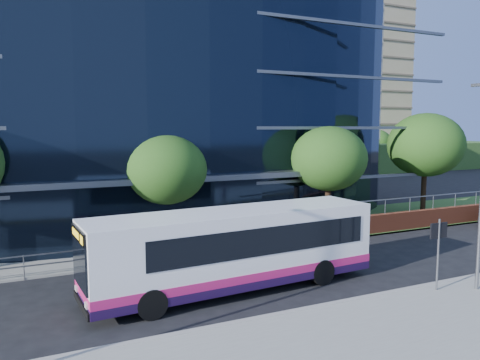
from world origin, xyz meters
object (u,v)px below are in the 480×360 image
tree_far_c (329,159)px  tree_far_b (166,170)px  street_sign (438,239)px  tree_dist_f (377,142)px  city_bus (237,248)px  tree_far_d (426,145)px  tree_dist_e (295,141)px

tree_far_c → tree_far_b: bearing=177.1°
tree_far_b → street_sign: bearing=-55.9°
street_sign → tree_dist_f: 56.25m
city_bus → tree_far_b: bearing=91.9°
tree_far_d → city_bus: 20.21m
tree_dist_f → tree_dist_e: bearing=-172.9°
tree_far_c → tree_dist_e: size_ratio=1.00×
tree_far_b → city_bus: bearing=-84.5°
tree_far_b → tree_far_d: 19.03m
tree_dist_f → city_bus: bearing=-136.7°
city_bus → tree_far_d: bearing=19.6°
tree_far_d → tree_far_c: bearing=-173.7°
tree_far_b → city_bus: size_ratio=0.51×
tree_dist_e → tree_dist_f: (16.00, 2.00, -0.33)m
tree_far_b → tree_far_d: bearing=1.5°
tree_far_c → tree_dist_f: 46.67m
tree_dist_e → city_bus: bearing=-124.8°
tree_far_c → tree_dist_f: size_ratio=1.08×
tree_far_c → city_bus: (-9.30, -6.84, -2.84)m
street_sign → tree_far_b: 13.54m
tree_far_c → tree_dist_f: tree_far_c is taller
tree_dist_e → tree_far_d: bearing=-104.9°
street_sign → tree_far_b: bearing=124.1°
tree_far_c → tree_dist_e: same height
tree_far_c → tree_dist_e: 35.36m
tree_far_b → tree_far_d: tree_far_d is taller
tree_far_b → city_bus: 7.79m
tree_far_d → city_bus: size_ratio=0.62×
street_sign → city_bus: (-6.80, 3.75, -0.45)m
tree_far_c → tree_dist_f: (33.00, 33.00, -0.33)m
tree_far_b → tree_dist_f: size_ratio=1.00×
tree_dist_f → tree_far_c: bearing=-135.0°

